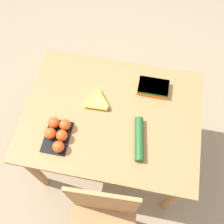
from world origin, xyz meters
name	(u,v)px	position (x,y,z in m)	size (l,w,h in m)	color
ground_plane	(112,152)	(0.00, 0.00, 0.00)	(12.00, 12.00, 0.00)	gray
dining_table	(112,122)	(0.00, 0.00, 0.65)	(1.12, 0.85, 0.77)	#9E7044
banana_bunch	(99,103)	(0.09, -0.05, 0.78)	(0.16, 0.15, 0.03)	brown
tomato_pack	(58,133)	(0.29, 0.20, 0.80)	(0.15, 0.22, 0.08)	black
carrot_bag	(153,87)	(-0.23, -0.23, 0.79)	(0.20, 0.13, 0.04)	orange
cucumber_near	(139,139)	(-0.19, 0.14, 0.79)	(0.09, 0.27, 0.05)	#1E5123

